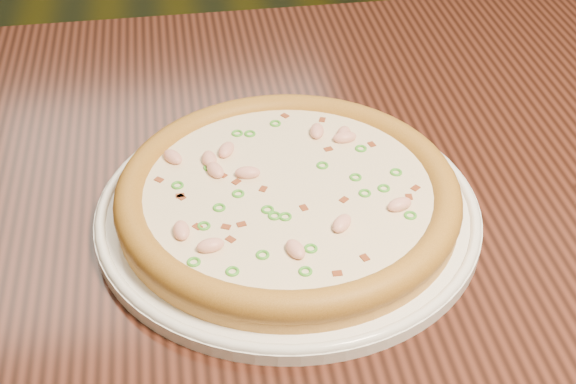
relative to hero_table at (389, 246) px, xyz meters
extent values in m
cube|color=black|center=(0.00, 0.00, 0.08)|extent=(1.20, 0.80, 0.04)
cylinder|color=white|center=(-0.12, -0.05, 0.10)|extent=(0.36, 0.36, 0.01)
torus|color=white|center=(-0.12, -0.05, 0.11)|extent=(0.36, 0.36, 0.01)
cylinder|color=tan|center=(-0.12, -0.05, 0.12)|extent=(0.32, 0.32, 0.02)
torus|color=#B07A2D|center=(-0.12, -0.05, 0.13)|extent=(0.32, 0.32, 0.03)
cylinder|color=beige|center=(-0.12, -0.05, 0.13)|extent=(0.27, 0.27, 0.00)
ellipsoid|color=#F2B29E|center=(-0.08, -0.11, 0.14)|extent=(0.03, 0.03, 0.01)
ellipsoid|color=#F2B29E|center=(-0.05, 0.02, 0.14)|extent=(0.03, 0.02, 0.01)
ellipsoid|color=#F2B29E|center=(-0.19, 0.00, 0.14)|extent=(0.02, 0.02, 0.01)
ellipsoid|color=#F2B29E|center=(-0.18, -0.02, 0.14)|extent=(0.02, 0.03, 0.01)
ellipsoid|color=#F2B29E|center=(-0.05, 0.02, 0.14)|extent=(0.02, 0.03, 0.01)
ellipsoid|color=#F2B29E|center=(-0.22, 0.01, 0.14)|extent=(0.02, 0.03, 0.01)
ellipsoid|color=#F2B29E|center=(-0.08, 0.03, 0.14)|extent=(0.02, 0.03, 0.01)
ellipsoid|color=#F2B29E|center=(-0.03, -0.09, 0.14)|extent=(0.03, 0.02, 0.01)
ellipsoid|color=#F2B29E|center=(-0.20, -0.12, 0.14)|extent=(0.03, 0.02, 0.01)
ellipsoid|color=#F2B29E|center=(-0.22, -0.10, 0.14)|extent=(0.02, 0.02, 0.01)
ellipsoid|color=#F2B29E|center=(-0.15, -0.03, 0.14)|extent=(0.03, 0.02, 0.01)
ellipsoid|color=#F2B29E|center=(-0.17, 0.01, 0.14)|extent=(0.02, 0.03, 0.01)
ellipsoid|color=#F2B29E|center=(-0.13, -0.14, 0.14)|extent=(0.02, 0.03, 0.01)
cube|color=maroon|center=(-0.14, -0.05, 0.13)|extent=(0.01, 0.01, 0.00)
cube|color=maroon|center=(-0.24, -0.02, 0.13)|extent=(0.01, 0.01, 0.00)
cube|color=maroon|center=(0.00, -0.07, 0.13)|extent=(0.01, 0.01, 0.00)
cube|color=maroon|center=(-0.07, -0.15, 0.13)|extent=(0.01, 0.01, 0.00)
cube|color=maroon|center=(-0.18, -0.02, 0.13)|extent=(0.01, 0.01, 0.00)
cube|color=maroon|center=(-0.22, -0.05, 0.13)|extent=(0.01, 0.01, 0.00)
cube|color=maroon|center=(-0.01, -0.08, 0.13)|extent=(0.01, 0.01, 0.00)
cube|color=maroon|center=(-0.07, 0.00, 0.13)|extent=(0.01, 0.01, 0.00)
cube|color=maroon|center=(-0.17, -0.03, 0.13)|extent=(0.01, 0.01, 0.00)
cube|color=maroon|center=(-0.03, 0.01, 0.13)|extent=(0.01, 0.01, 0.00)
cube|color=maroon|center=(-0.17, -0.10, 0.13)|extent=(0.01, 0.01, 0.00)
cube|color=maroon|center=(-0.07, -0.08, 0.13)|extent=(0.01, 0.01, 0.00)
cube|color=maroon|center=(-0.18, -0.10, 0.13)|extent=(0.01, 0.01, 0.00)
cube|color=maroon|center=(-0.07, 0.06, 0.13)|extent=(0.01, 0.01, 0.00)
cube|color=maroon|center=(-0.22, -0.05, 0.13)|extent=(0.01, 0.01, 0.00)
cube|color=maroon|center=(-0.10, 0.07, 0.13)|extent=(0.01, 0.01, 0.00)
cube|color=maroon|center=(-0.21, -0.09, 0.13)|extent=(0.01, 0.01, 0.00)
cube|color=maroon|center=(-0.18, -0.11, 0.13)|extent=(0.01, 0.01, 0.00)
cube|color=maroon|center=(-0.10, -0.17, 0.13)|extent=(0.01, 0.01, 0.00)
cube|color=maroon|center=(-0.11, -0.08, 0.13)|extent=(0.01, 0.01, 0.00)
torus|color=green|center=(-0.14, -0.08, 0.13)|extent=(0.01, 0.01, 0.00)
torus|color=green|center=(-0.12, 0.06, 0.13)|extent=(0.02, 0.02, 0.00)
torus|color=green|center=(-0.11, -0.14, 0.13)|extent=(0.02, 0.02, 0.00)
torus|color=green|center=(-0.05, -0.04, 0.13)|extent=(0.02, 0.02, 0.00)
torus|color=green|center=(-0.08, -0.02, 0.13)|extent=(0.01, 0.01, 0.00)
torus|color=green|center=(-0.02, -0.11, 0.13)|extent=(0.01, 0.01, 0.00)
torus|color=green|center=(-0.17, -0.05, 0.13)|extent=(0.01, 0.01, 0.00)
torus|color=green|center=(-0.05, -0.07, 0.13)|extent=(0.01, 0.01, 0.00)
torus|color=green|center=(-0.02, -0.04, 0.13)|extent=(0.02, 0.02, 0.00)
torus|color=green|center=(-0.22, -0.03, 0.13)|extent=(0.02, 0.02, 0.00)
torus|color=green|center=(-0.21, -0.14, 0.13)|extent=(0.02, 0.02, 0.00)
torus|color=green|center=(-0.13, -0.09, 0.13)|extent=(0.02, 0.02, 0.00)
torus|color=green|center=(-0.14, 0.04, 0.13)|extent=(0.02, 0.02, 0.00)
torus|color=green|center=(-0.19, -0.07, 0.13)|extent=(0.01, 0.01, 0.00)
torus|color=green|center=(-0.16, -0.14, 0.13)|extent=(0.01, 0.01, 0.00)
torus|color=green|center=(-0.14, -0.09, 0.13)|extent=(0.01, 0.01, 0.00)
torus|color=green|center=(-0.04, 0.00, 0.13)|extent=(0.02, 0.02, 0.00)
torus|color=green|center=(-0.12, -0.16, 0.13)|extent=(0.01, 0.01, 0.00)
torus|color=green|center=(-0.03, -0.06, 0.13)|extent=(0.01, 0.01, 0.00)
torus|color=green|center=(-0.16, 0.05, 0.13)|extent=(0.02, 0.02, 0.00)
torus|color=green|center=(-0.19, -0.01, 0.13)|extent=(0.01, 0.01, 0.00)
torus|color=green|center=(-0.18, -0.15, 0.13)|extent=(0.02, 0.02, 0.00)
torus|color=green|center=(-0.20, -0.09, 0.13)|extent=(0.02, 0.02, 0.00)
camera|label=1|loc=(-0.21, -0.63, 0.59)|focal=50.00mm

